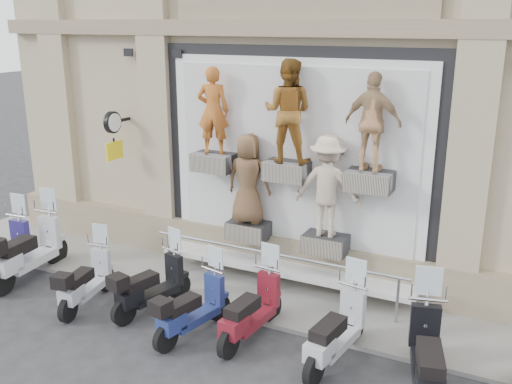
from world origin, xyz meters
TOP-DOWN VIEW (x-y plane):
  - ground at (0.00, 0.00)m, footprint 90.00×90.00m
  - sidewalk at (0.00, 2.10)m, footprint 16.00×2.20m
  - shop_vitrine at (0.10, 2.73)m, footprint 5.60×0.83m
  - guard_rail at (0.00, 2.00)m, footprint 5.06×0.10m
  - clock_sign_bracket at (-3.90, 2.47)m, footprint 0.10×0.80m
  - scooter_b at (-4.70, 0.64)m, footprint 0.81×2.15m
  - scooter_c at (-2.89, 0.28)m, footprint 0.77×1.75m
  - scooter_d at (-1.71, 0.62)m, footprint 0.92×1.81m
  - scooter_e at (-0.61, 0.25)m, footprint 0.84×1.78m
  - scooter_f at (0.28, 0.58)m, footprint 0.69×1.83m
  - scooter_g at (1.73, 0.53)m, footprint 0.79×1.89m
  - scooter_h at (3.09, 0.32)m, footprint 1.08×2.11m

SIDE VIEW (x-z plane):
  - ground at x=0.00m, z-range 0.00..0.00m
  - sidewalk at x=0.00m, z-range 0.00..0.08m
  - guard_rail at x=0.00m, z-range 0.00..0.93m
  - scooter_c at x=-2.89m, z-range 0.00..1.37m
  - scooter_e at x=-0.61m, z-range 0.00..1.39m
  - scooter_d at x=-1.71m, z-range 0.00..1.41m
  - scooter_f at x=0.28m, z-range 0.00..1.46m
  - scooter_g at x=1.73m, z-range 0.00..1.49m
  - scooter_h at x=3.09m, z-range 0.00..1.65m
  - scooter_b at x=-4.70m, z-range 0.00..1.71m
  - shop_vitrine at x=0.10m, z-range 0.28..4.58m
  - clock_sign_bracket at x=-3.90m, z-range 2.29..3.31m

